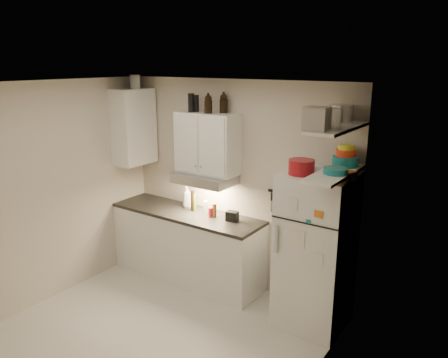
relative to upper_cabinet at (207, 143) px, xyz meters
The scene contains 36 objects.
floor 2.29m from the upper_cabinet, 77.33° to the right, with size 3.20×3.00×0.02m, color beige.
ceiling 1.58m from the upper_cabinet, 77.33° to the right, with size 3.20×3.00×0.02m, color white.
back_wall 0.63m from the upper_cabinet, 30.26° to the left, with size 3.20×0.02×2.60m, color beige.
left_wall 1.94m from the upper_cabinet, 134.46° to the right, with size 0.02×3.00×2.60m, color beige.
right_wall 2.39m from the upper_cabinet, 34.95° to the right, with size 0.02×3.00×2.60m, color beige.
base_cabinet 1.41m from the upper_cabinet, 151.63° to the right, with size 2.10×0.60×0.88m, color white.
countertop 0.97m from the upper_cabinet, 151.63° to the right, with size 2.10×0.62×0.04m, color black.
upper_cabinet is the anchor object (origin of this frame).
side_cabinet 1.15m from the upper_cabinet, behind, with size 0.33×0.55×1.00m, color white.
range_hood 0.44m from the upper_cabinet, 90.00° to the right, with size 0.76×0.46×0.12m, color silver.
fridge 1.84m from the upper_cabinet, ahead, with size 0.70×0.68×1.70m, color white.
shelf_hi 1.82m from the upper_cabinet, 10.05° to the right, with size 0.30×0.95×0.03m, color white.
shelf_lo 1.78m from the upper_cabinet, 10.05° to the right, with size 0.30×0.95×0.03m, color white.
knife_strip 1.13m from the upper_cabinet, ahead, with size 0.42×0.02×0.03m, color black.
dutch_oven 1.43m from the upper_cabinet, 12.09° to the right, with size 0.26×0.26×0.15m, color maroon.
book_stack 1.83m from the upper_cabinet, ahead, with size 0.20×0.25×0.08m, color orange.
spice_jar 1.59m from the upper_cabinet, ahead, with size 0.05×0.05×0.09m, color silver.
stock_pot 1.74m from the upper_cabinet, ahead, with size 0.24×0.24×0.17m, color silver.
tin_a 1.83m from the upper_cabinet, 13.63° to the right, with size 0.18×0.16×0.18m, color #AAAAAD.
tin_b 1.86m from the upper_cabinet, 20.88° to the right, with size 0.20×0.20×0.20m, color #AAAAAD.
bowl_teal 1.74m from the upper_cabinet, ahead, with size 0.26×0.26×0.10m, color #16777D.
bowl_orange 1.74m from the upper_cabinet, ahead, with size 0.21×0.21×0.06m, color #F73717.
bowl_yellow 1.74m from the upper_cabinet, ahead, with size 0.16×0.16×0.05m, color yellow.
plates 1.82m from the upper_cabinet, 11.59° to the right, with size 0.23×0.23×0.06m, color #16777D.
growler_a 0.49m from the upper_cabinet, 40.37° to the right, with size 0.09×0.09×0.22m, color black, non-canonical shape.
growler_b 0.53m from the upper_cabinet, 22.64° to the left, with size 0.10×0.10×0.23m, color black, non-canonical shape.
thermos_a 0.50m from the upper_cabinet, behind, with size 0.07×0.07×0.20m, color black.
thermos_b 0.53m from the upper_cabinet, 161.58° to the right, with size 0.08×0.08×0.22m, color black.
side_jar 1.32m from the upper_cabinet, behind, with size 0.13×0.13×0.18m, color silver.
soap_bottle 0.82m from the upper_cabinet, behind, with size 0.13×0.13×0.33m, color white.
pepper_mill 0.84m from the upper_cabinet, 28.10° to the right, with size 0.06×0.06×0.18m, color brown.
oil_bottle 0.81m from the upper_cabinet, 169.03° to the right, with size 0.04×0.04×0.23m, color #596C1B.
vinegar_bottle 0.80m from the upper_cabinet, 167.95° to the right, with size 0.06×0.06×0.27m, color black.
clear_bottle 0.82m from the upper_cabinet, 105.96° to the right, with size 0.05×0.05×0.16m, color silver.
red_jar 0.86m from the upper_cabinet, 40.82° to the right, with size 0.06×0.06×0.12m, color maroon.
caddy 0.95m from the upper_cabinet, ahead, with size 0.14×0.10×0.12m, color black.
Camera 1 is at (2.88, -2.90, 2.80)m, focal length 35.00 mm.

